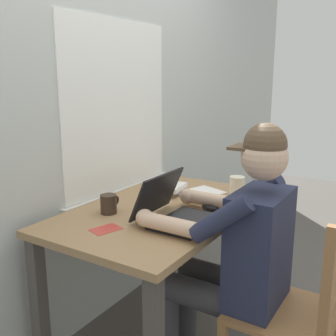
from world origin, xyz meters
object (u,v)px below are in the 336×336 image
at_px(computer_mouse, 211,207).
at_px(seated_person, 236,247).
at_px(coffee_mug_white, 237,185).
at_px(wooden_chair, 297,312).
at_px(coffee_mug_dark, 109,204).
at_px(landscape_photo_print, 106,229).
at_px(desk, 163,228).
at_px(book_stack_main, 169,189).
at_px(laptop, 175,210).

bearing_deg(computer_mouse, seated_person, -130.68).
bearing_deg(seated_person, coffee_mug_white, 22.77).
relative_size(wooden_chair, coffee_mug_dark, 7.85).
height_order(coffee_mug_dark, landscape_photo_print, coffee_mug_dark).
height_order(desk, book_stack_main, book_stack_main).
relative_size(coffee_mug_white, coffee_mug_dark, 1.05).
distance_m(wooden_chair, laptop, 0.68).
bearing_deg(wooden_chair, coffee_mug_white, 43.99).
bearing_deg(wooden_chair, desk, 82.63).
bearing_deg(desk, landscape_photo_print, 172.71).
relative_size(seated_person, wooden_chair, 1.33).
height_order(wooden_chair, landscape_photo_print, wooden_chair).
xyz_separation_m(desk, coffee_mug_white, (0.42, -0.23, 0.16)).
height_order(computer_mouse, book_stack_main, book_stack_main).
relative_size(desk, landscape_photo_print, 9.30).
xyz_separation_m(wooden_chair, coffee_mug_dark, (-0.12, 0.90, 0.35)).
bearing_deg(laptop, seated_person, -83.01).
xyz_separation_m(coffee_mug_white, book_stack_main, (-0.20, 0.33, -0.02)).
bearing_deg(coffee_mug_white, computer_mouse, 180.00).
height_order(laptop, landscape_photo_print, laptop).
height_order(seated_person, laptop, seated_person).
xyz_separation_m(coffee_mug_dark, book_stack_main, (0.43, -0.08, -0.02)).
bearing_deg(coffee_mug_dark, seated_person, -79.36).
xyz_separation_m(coffee_mug_white, landscape_photo_print, (-0.80, 0.28, -0.05)).
relative_size(wooden_chair, book_stack_main, 4.64).
bearing_deg(wooden_chair, seated_person, 90.00).
relative_size(desk, computer_mouse, 12.09).
distance_m(computer_mouse, coffee_mug_dark, 0.51).
bearing_deg(book_stack_main, landscape_photo_print, -175.28).
xyz_separation_m(seated_person, laptop, (-0.04, 0.30, 0.13)).
bearing_deg(laptop, desk, 49.23).
xyz_separation_m(wooden_chair, landscape_photo_print, (-0.29, 0.78, 0.30)).
relative_size(seated_person, book_stack_main, 6.17).
bearing_deg(landscape_photo_print, wooden_chair, -52.44).
height_order(laptop, coffee_mug_white, laptop).
height_order(wooden_chair, coffee_mug_dark, wooden_chair).
height_order(seated_person, coffee_mug_white, seated_person).
bearing_deg(book_stack_main, desk, -155.84).
bearing_deg(landscape_photo_print, computer_mouse, -13.50).
relative_size(wooden_chair, laptop, 2.80).
bearing_deg(wooden_chair, computer_mouse, 69.51).
bearing_deg(laptop, wooden_chair, -86.40).
relative_size(laptop, coffee_mug_dark, 2.80).
distance_m(wooden_chair, landscape_photo_print, 0.88).
bearing_deg(coffee_mug_white, wooden_chair, -136.01).
height_order(coffee_mug_white, book_stack_main, coffee_mug_white).
height_order(desk, computer_mouse, computer_mouse).
bearing_deg(computer_mouse, coffee_mug_dark, 126.49).
relative_size(computer_mouse, coffee_mug_white, 0.81).
bearing_deg(landscape_photo_print, desk, 9.78).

